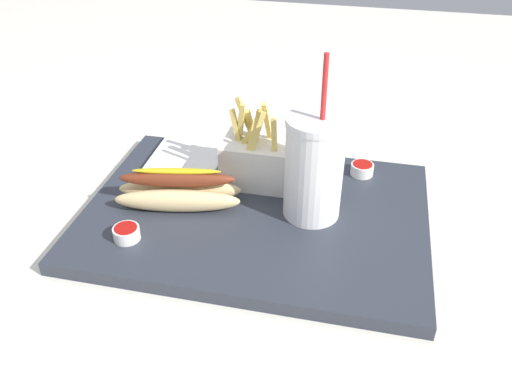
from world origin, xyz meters
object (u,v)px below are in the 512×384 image
object	(u,v)px
soda_cup	(314,168)
napkin_stack	(189,156)
hot_dog_1	(178,191)
fries_basket	(258,160)
ketchup_cup_2	(362,169)
ketchup_cup_1	(126,233)

from	to	relation	value
soda_cup	napkin_stack	bearing A→B (deg)	154.00
soda_cup	hot_dog_1	world-z (taller)	soda_cup
hot_dog_1	fries_basket	bearing A→B (deg)	41.88
fries_basket	ketchup_cup_2	bearing A→B (deg)	19.14
soda_cup	napkin_stack	distance (m)	0.26
hot_dog_1	ketchup_cup_1	bearing A→B (deg)	-114.96
soda_cup	fries_basket	bearing A→B (deg)	144.37
fries_basket	hot_dog_1	bearing A→B (deg)	-138.12
fries_basket	hot_dog_1	world-z (taller)	fries_basket
soda_cup	napkin_stack	world-z (taller)	soda_cup
fries_basket	ketchup_cup_1	size ratio (longest dim) A/B	3.75
soda_cup	ketchup_cup_1	distance (m)	0.27
ketchup_cup_2	fries_basket	bearing A→B (deg)	-160.86
fries_basket	hot_dog_1	xyz separation A→B (m)	(-0.10, -0.09, -0.01)
ketchup_cup_1	napkin_stack	world-z (taller)	ketchup_cup_1
ketchup_cup_2	hot_dog_1	bearing A→B (deg)	-150.82
napkin_stack	fries_basket	bearing A→B (deg)	-17.81
soda_cup	ketchup_cup_2	distance (m)	0.15
fries_basket	napkin_stack	world-z (taller)	fries_basket
ketchup_cup_2	napkin_stack	bearing A→B (deg)	-177.22
soda_cup	ketchup_cup_1	size ratio (longest dim) A/B	6.59
ketchup_cup_1	ketchup_cup_2	bearing A→B (deg)	38.07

